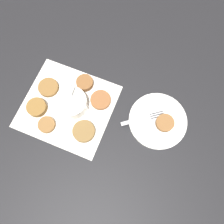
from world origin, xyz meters
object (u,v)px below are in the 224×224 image
object	(u,v)px
sauce_bowl	(72,103)
fork	(148,117)
serving_plate	(158,120)
fritter_on_plate	(165,123)

from	to	relation	value
sauce_bowl	fork	size ratio (longest dim) A/B	0.84
serving_plate	fork	distance (m)	0.04
sauce_bowl	fork	distance (m)	0.26
sauce_bowl	serving_plate	world-z (taller)	sauce_bowl
fritter_on_plate	fork	world-z (taller)	fritter_on_plate
serving_plate	fork	world-z (taller)	fork
serving_plate	fork	xyz separation A→B (m)	(-0.03, -0.01, 0.01)
sauce_bowl	fork	xyz separation A→B (m)	(0.25, 0.05, -0.00)
serving_plate	fritter_on_plate	bearing A→B (deg)	-12.14
fritter_on_plate	fork	xyz separation A→B (m)	(-0.06, -0.00, -0.01)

